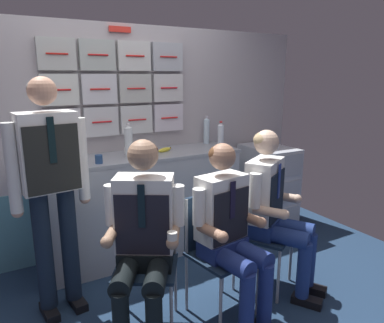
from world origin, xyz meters
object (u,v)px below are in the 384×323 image
at_px(service_trolley, 267,185).
at_px(paper_cup_blue, 99,159).
at_px(crew_member_center, 230,227).
at_px(folding_chair_center, 213,240).
at_px(snack_banana, 165,150).
at_px(crew_member_left, 143,233).
at_px(folding_chair_right, 253,222).
at_px(crew_member_right, 274,204).
at_px(water_bottle_short, 128,141).
at_px(crew_member_standing, 51,179).
at_px(folding_chair_left, 148,249).

height_order(service_trolley, paper_cup_blue, paper_cup_blue).
bearing_deg(crew_member_center, folding_chair_center, 99.21).
xyz_separation_m(service_trolley, snack_banana, (-1.22, 0.09, 0.50)).
bearing_deg(crew_member_left, folding_chair_right, 8.43).
bearing_deg(crew_member_center, crew_member_right, 15.26).
distance_m(folding_chair_center, snack_banana, 1.15).
height_order(crew_member_left, water_bottle_short, crew_member_left).
height_order(folding_chair_center, crew_member_center, crew_member_center).
distance_m(crew_member_left, crew_member_standing, 0.76).
relative_size(crew_member_standing, water_bottle_short, 5.56).
bearing_deg(crew_member_right, paper_cup_blue, 140.50).
bearing_deg(crew_member_right, folding_chair_left, 172.91).
xyz_separation_m(crew_member_center, crew_member_standing, (-1.01, 0.68, 0.31)).
xyz_separation_m(service_trolley, crew_member_center, (-1.31, -1.11, 0.19)).
distance_m(folding_chair_left, water_bottle_short, 1.08).
distance_m(folding_chair_right, crew_member_right, 0.24).
height_order(service_trolley, water_bottle_short, water_bottle_short).
distance_m(service_trolley, crew_member_left, 2.13).
xyz_separation_m(crew_member_right, paper_cup_blue, (-1.10, 0.91, 0.30)).
xyz_separation_m(folding_chair_center, water_bottle_short, (-0.26, 0.98, 0.59)).
height_order(service_trolley, folding_chair_center, service_trolley).
bearing_deg(water_bottle_short, folding_chair_center, -74.92).
relative_size(crew_member_center, crew_member_standing, 0.74).
bearing_deg(crew_member_center, snack_banana, 85.86).
xyz_separation_m(folding_chair_left, water_bottle_short, (0.20, 0.88, 0.59)).
distance_m(folding_chair_left, crew_member_right, 1.03).
bearing_deg(paper_cup_blue, folding_chair_center, -57.81).
bearing_deg(water_bottle_short, paper_cup_blue, -161.80).
xyz_separation_m(folding_chair_left, crew_member_right, (1.01, -0.13, 0.18)).
xyz_separation_m(crew_member_center, water_bottle_short, (-0.29, 1.14, 0.43)).
distance_m(folding_chair_left, crew_member_center, 0.58).
bearing_deg(folding_chair_center, snack_banana, 83.79).
relative_size(crew_member_center, crew_member_right, 0.97).
bearing_deg(folding_chair_center, service_trolley, 35.42).
distance_m(crew_member_left, water_bottle_short, 1.12).
bearing_deg(service_trolley, crew_member_center, -139.68).
relative_size(folding_chair_left, water_bottle_short, 2.85).
distance_m(folding_chair_center, folding_chair_right, 0.47).
bearing_deg(snack_banana, folding_chair_center, -96.21).
bearing_deg(crew_member_right, water_bottle_short, 128.81).
relative_size(service_trolley, snack_banana, 5.39).
bearing_deg(snack_banana, crew_member_right, -68.04).
bearing_deg(folding_chair_left, crew_member_left, -120.83).
bearing_deg(snack_banana, service_trolley, -4.41).
relative_size(folding_chair_left, snack_banana, 5.00).
bearing_deg(crew_member_standing, water_bottle_short, 32.46).
bearing_deg(crew_member_right, folding_chair_right, 121.05).
xyz_separation_m(service_trolley, folding_chair_left, (-1.80, -0.84, 0.04)).
relative_size(service_trolley, folding_chair_left, 1.08).
distance_m(service_trolley, water_bottle_short, 1.72).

